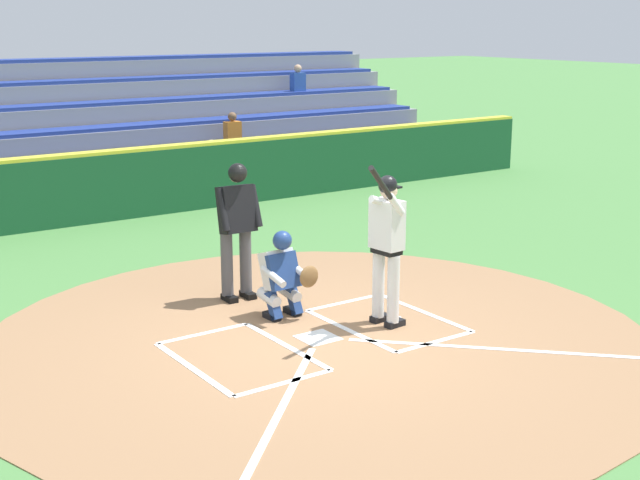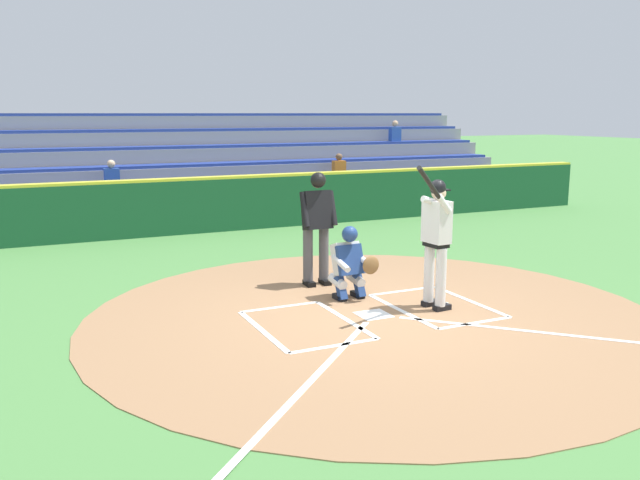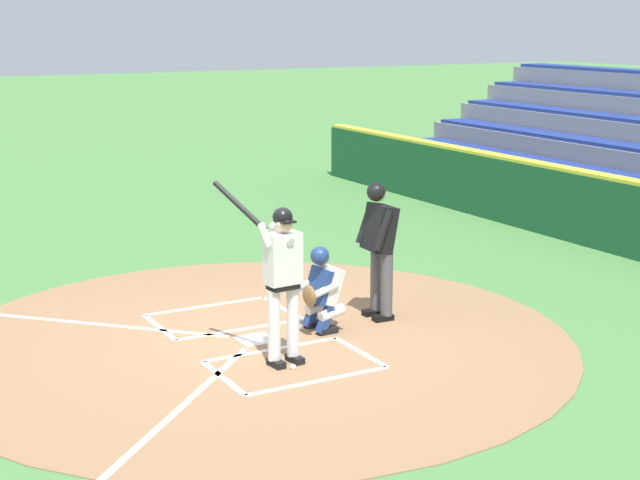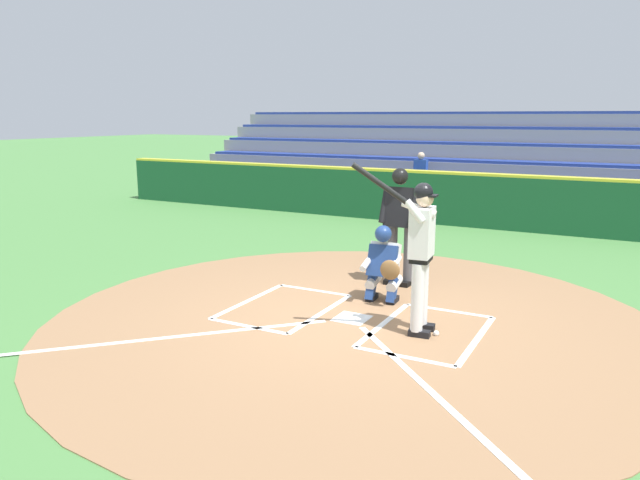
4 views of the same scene
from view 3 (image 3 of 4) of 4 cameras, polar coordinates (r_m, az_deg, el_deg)
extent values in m
plane|color=#4C8442|center=(12.36, -3.77, -5.87)|extent=(120.00, 120.00, 0.00)
cylinder|color=#99704C|center=(12.36, -3.77, -5.84)|extent=(8.00, 8.00, 0.01)
cube|color=white|center=(12.36, -3.77, -5.80)|extent=(0.44, 0.44, 0.01)
cube|color=white|center=(11.88, 2.36, -6.56)|extent=(1.20, 0.08, 0.01)
cube|color=white|center=(11.11, -5.68, -8.02)|extent=(1.20, 0.08, 0.01)
cube|color=white|center=(11.97, -2.85, -6.41)|extent=(0.08, 1.80, 0.01)
cube|color=white|center=(10.97, -0.06, -8.23)|extent=(0.08, 1.80, 0.01)
cube|color=white|center=(13.63, -2.22, -3.99)|extent=(1.20, 0.08, 0.01)
cube|color=white|center=(12.96, -9.38, -5.05)|extent=(1.20, 0.08, 0.01)
cube|color=white|center=(12.74, -4.63, -5.23)|extent=(0.08, 1.80, 0.01)
cube|color=white|center=(13.80, -6.69, -3.86)|extent=(0.08, 1.80, 0.01)
cube|color=white|center=(13.62, -15.65, -4.49)|extent=(3.73, 3.73, 0.01)
cube|color=white|center=(9.81, -9.77, -11.07)|extent=(3.73, 3.73, 0.01)
cylinder|color=white|center=(11.42, -1.59, -4.79)|extent=(0.15, 0.15, 0.84)
cube|color=black|center=(11.54, -1.47, -7.00)|extent=(0.27, 0.14, 0.09)
cylinder|color=white|center=(11.29, -2.71, -5.01)|extent=(0.15, 0.15, 0.84)
cube|color=black|center=(11.41, -2.58, -7.24)|extent=(0.27, 0.14, 0.09)
cube|color=black|center=(11.22, -2.17, -2.62)|extent=(0.25, 0.36, 0.10)
cube|color=white|center=(11.14, -2.18, -1.08)|extent=(0.28, 0.42, 0.60)
sphere|color=beige|center=(11.04, -2.14, 0.97)|extent=(0.21, 0.21, 0.21)
sphere|color=black|center=(11.04, -2.20, 1.34)|extent=(0.23, 0.23, 0.23)
cube|color=black|center=(10.95, -1.89, 1.07)|extent=(0.13, 0.18, 0.02)
cylinder|color=white|center=(11.13, -2.26, 0.38)|extent=(0.43, 0.13, 0.21)
cylinder|color=white|center=(11.02, -3.19, 0.25)|extent=(0.27, 0.11, 0.29)
cylinder|color=black|center=(11.20, -4.73, 2.00)|extent=(0.66, 0.42, 0.53)
cylinder|color=black|center=(11.06, -3.26, 0.61)|extent=(0.10, 0.10, 0.08)
cube|color=black|center=(12.54, 0.45, -5.34)|extent=(0.14, 0.27, 0.09)
cube|color=navy|center=(12.48, 0.30, -4.70)|extent=(0.13, 0.25, 0.37)
cylinder|color=silver|center=(12.50, 0.69, -4.27)|extent=(0.17, 0.37, 0.21)
cube|color=black|center=(12.80, -0.33, -4.96)|extent=(0.14, 0.27, 0.09)
cube|color=navy|center=(12.73, -0.48, -4.33)|extent=(0.13, 0.25, 0.37)
cylinder|color=silver|center=(12.76, -0.10, -3.92)|extent=(0.17, 0.37, 0.21)
cube|color=silver|center=(12.54, 0.33, -2.60)|extent=(0.42, 0.38, 0.52)
cube|color=navy|center=(12.49, -0.09, -2.67)|extent=(0.43, 0.24, 0.46)
sphere|color=brown|center=(12.41, 0.06, -1.00)|extent=(0.21, 0.21, 0.21)
sphere|color=navy|center=(12.40, -0.02, -0.92)|extent=(0.24, 0.24, 0.24)
cylinder|color=silver|center=(12.30, 0.17, -3.01)|extent=(0.12, 0.45, 0.20)
cylinder|color=silver|center=(12.62, -0.81, -2.59)|extent=(0.12, 0.45, 0.20)
ellipsoid|color=brown|center=(12.20, -0.63, -3.28)|extent=(0.29, 0.12, 0.28)
cylinder|color=#4C4C51|center=(12.98, 3.92, -2.60)|extent=(0.16, 0.16, 0.86)
cube|color=black|center=(13.09, 3.70, -4.58)|extent=(0.14, 0.28, 0.09)
cylinder|color=#4C4C51|center=(13.22, 3.31, -2.31)|extent=(0.16, 0.16, 0.86)
cube|color=black|center=(13.32, 3.09, -4.26)|extent=(0.14, 0.28, 0.09)
cube|color=black|center=(12.91, 3.50, 0.70)|extent=(0.45, 0.38, 0.66)
sphere|color=beige|center=(12.80, 3.38, 2.74)|extent=(0.22, 0.22, 0.22)
sphere|color=black|center=(12.78, 3.30, 2.82)|extent=(0.25, 0.25, 0.25)
cylinder|color=black|center=(12.66, 3.74, 0.59)|extent=(0.11, 0.29, 0.56)
cylinder|color=black|center=(13.06, 2.68, 0.99)|extent=(0.11, 0.29, 0.56)
sphere|color=white|center=(11.32, -1.59, -7.44)|extent=(0.07, 0.07, 0.07)
camera|label=1|loc=(16.51, -40.38, 8.82)|focal=49.49mm
camera|label=2|loc=(15.35, -39.44, 5.54)|focal=37.11mm
camera|label=4|loc=(7.85, -42.18, -0.17)|focal=33.30mm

